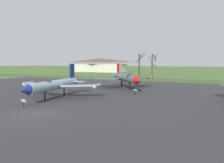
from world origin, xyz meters
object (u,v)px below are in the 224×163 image
object	(u,v)px
info_placard_front_left	(24,102)
jet_fighter_front_right	(126,78)
jet_fighter_front_left	(55,85)
info_placard_front_right	(135,91)
visitor_building	(99,65)

from	to	relation	value
info_placard_front_left	jet_fighter_front_right	world-z (taller)	jet_fighter_front_right
info_placard_front_left	jet_fighter_front_right	bearing A→B (deg)	81.88
jet_fighter_front_right	jet_fighter_front_left	bearing A→B (deg)	-105.95
jet_fighter_front_left	info_placard_front_left	size ratio (longest dim) A/B	13.73
info_placard_front_left	info_placard_front_right	size ratio (longest dim) A/B	1.03
jet_fighter_front_left	visitor_building	xyz separation A→B (m)	(-38.64, 81.08, 1.65)
jet_fighter_front_right	visitor_building	xyz separation A→B (m)	(-42.71, 66.81, 1.49)
info_placard_front_left	visitor_building	xyz separation A→B (m)	(-39.79, 87.27, 2.89)
jet_fighter_front_left	info_placard_front_left	distance (m)	6.42
info_placard_front_right	info_placard_front_left	bearing A→B (deg)	-117.40
info_placard_front_left	visitor_building	distance (m)	95.96
info_placard_front_left	jet_fighter_front_right	distance (m)	20.71
info_placard_front_left	visitor_building	size ratio (longest dim) A/B	0.03
info_placard_front_right	jet_fighter_front_left	bearing A→B (deg)	-137.51
jet_fighter_front_right	info_placard_front_right	size ratio (longest dim) A/B	13.87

